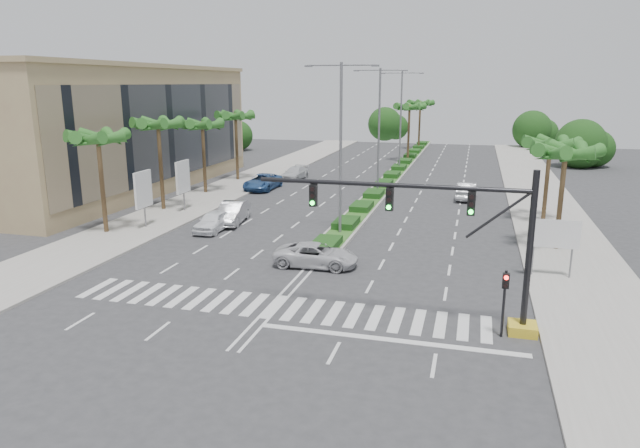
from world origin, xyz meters
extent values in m
plane|color=#333335|center=(0.00, 0.00, 0.00)|extent=(160.00, 160.00, 0.00)
cube|color=gray|center=(15.20, 20.00, 0.07)|extent=(6.00, 120.00, 0.15)
cube|color=gray|center=(-15.20, 20.00, 0.07)|extent=(6.00, 120.00, 0.15)
cube|color=gray|center=(0.00, 45.00, 0.10)|extent=(2.20, 75.00, 0.20)
cube|color=#345F20|center=(0.00, 45.00, 0.22)|extent=(1.80, 75.00, 0.04)
cube|color=tan|center=(-26.00, 26.00, 6.00)|extent=(12.00, 36.00, 12.00)
cube|color=gold|center=(11.50, 0.00, 0.23)|extent=(1.20, 1.20, 0.45)
cylinder|color=black|center=(11.50, 0.00, 3.70)|extent=(0.28, 0.28, 7.00)
cylinder|color=black|center=(5.50, 0.00, 6.30)|extent=(12.00, 0.20, 0.20)
cylinder|color=black|center=(10.10, 0.00, 5.20)|extent=(2.53, 0.12, 2.15)
cube|color=black|center=(9.00, 0.00, 5.65)|extent=(0.32, 0.24, 1.00)
cylinder|color=#19E533|center=(9.00, -0.14, 5.33)|extent=(0.20, 0.06, 0.20)
cube|color=black|center=(5.50, 0.00, 5.65)|extent=(0.32, 0.24, 1.00)
cylinder|color=#19E533|center=(5.50, -0.14, 5.33)|extent=(0.20, 0.06, 0.20)
cube|color=black|center=(2.00, 0.00, 5.65)|extent=(0.32, 0.24, 1.00)
cylinder|color=#19E533|center=(2.00, -0.14, 5.33)|extent=(0.20, 0.06, 0.20)
cylinder|color=black|center=(10.60, -0.60, 1.50)|extent=(0.12, 0.12, 3.00)
cube|color=black|center=(10.60, -0.75, 2.60)|extent=(0.28, 0.22, 0.65)
cylinder|color=red|center=(10.60, -0.88, 2.78)|extent=(0.18, 0.05, 0.18)
cylinder|color=slate|center=(12.50, 8.00, 1.40)|extent=(0.10, 0.10, 2.80)
cylinder|color=slate|center=(14.50, 8.00, 1.40)|extent=(0.10, 0.10, 2.80)
cube|color=#0C6638|center=(13.50, 8.00, 2.60)|extent=(2.60, 0.08, 1.50)
cube|color=white|center=(13.50, 7.95, 2.60)|extent=(2.70, 0.02, 1.60)
cylinder|color=slate|center=(-14.50, 12.00, 1.40)|extent=(0.12, 0.12, 2.80)
cube|color=white|center=(-14.50, 12.00, 3.00)|extent=(0.18, 2.10, 2.70)
cube|color=#D8594C|center=(-14.50, 12.00, 3.00)|extent=(0.12, 2.00, 2.60)
cylinder|color=slate|center=(-14.50, 18.00, 1.40)|extent=(0.12, 0.12, 2.80)
cube|color=white|center=(-14.50, 18.00, 3.00)|extent=(0.18, 2.10, 2.70)
cube|color=#D8594C|center=(-14.50, 18.00, 3.00)|extent=(0.12, 2.00, 2.60)
cylinder|color=brown|center=(-16.50, 10.00, 3.50)|extent=(0.32, 0.32, 7.00)
sphere|color=brown|center=(-16.50, 10.00, 6.90)|extent=(0.70, 0.70, 0.70)
cone|color=#1F6221|center=(-15.40, 10.00, 6.80)|extent=(0.90, 3.62, 1.50)
cone|color=#1F6221|center=(-15.81, 10.86, 6.80)|extent=(3.39, 2.96, 1.50)
cone|color=#1F6221|center=(-16.74, 11.07, 6.80)|extent=(3.73, 1.68, 1.50)
cone|color=#1F6221|center=(-17.49, 10.48, 6.80)|extent=(2.38, 3.65, 1.50)
cone|color=#1F6221|center=(-17.49, 9.52, 6.80)|extent=(2.38, 3.65, 1.50)
cone|color=#1F6221|center=(-16.74, 8.93, 6.80)|extent=(3.73, 1.68, 1.50)
cone|color=#1F6221|center=(-15.81, 9.14, 6.80)|extent=(3.39, 2.96, 1.50)
cylinder|color=brown|center=(-16.50, 18.00, 3.70)|extent=(0.32, 0.32, 7.40)
sphere|color=brown|center=(-16.50, 18.00, 7.30)|extent=(0.70, 0.70, 0.70)
cone|color=#1F6221|center=(-15.40, 18.00, 7.20)|extent=(0.90, 3.62, 1.50)
cone|color=#1F6221|center=(-15.81, 18.86, 7.20)|extent=(3.39, 2.96, 1.50)
cone|color=#1F6221|center=(-16.74, 19.07, 7.20)|extent=(3.73, 1.68, 1.50)
cone|color=#1F6221|center=(-17.49, 18.48, 7.20)|extent=(2.38, 3.65, 1.50)
cone|color=#1F6221|center=(-17.49, 17.52, 7.20)|extent=(2.38, 3.65, 1.50)
cone|color=#1F6221|center=(-16.74, 16.93, 7.20)|extent=(3.73, 1.68, 1.50)
cone|color=#1F6221|center=(-15.81, 17.14, 7.20)|extent=(3.39, 2.96, 1.50)
cylinder|color=brown|center=(-16.50, 26.00, 3.40)|extent=(0.32, 0.32, 6.80)
sphere|color=brown|center=(-16.50, 26.00, 6.70)|extent=(0.70, 0.70, 0.70)
cone|color=#1F6221|center=(-15.40, 26.00, 6.60)|extent=(0.90, 3.62, 1.50)
cone|color=#1F6221|center=(-15.81, 26.86, 6.60)|extent=(3.39, 2.96, 1.50)
cone|color=#1F6221|center=(-16.74, 27.07, 6.60)|extent=(3.73, 1.68, 1.50)
cone|color=#1F6221|center=(-17.49, 26.48, 6.60)|extent=(2.38, 3.65, 1.50)
cone|color=#1F6221|center=(-17.49, 25.52, 6.60)|extent=(2.38, 3.65, 1.50)
cone|color=#1F6221|center=(-16.74, 24.93, 6.60)|extent=(3.73, 1.68, 1.50)
cone|color=#1F6221|center=(-15.81, 25.14, 6.60)|extent=(3.39, 2.96, 1.50)
cylinder|color=brown|center=(-16.50, 34.00, 3.60)|extent=(0.32, 0.32, 7.20)
sphere|color=brown|center=(-16.50, 34.00, 7.10)|extent=(0.70, 0.70, 0.70)
cone|color=#1F6221|center=(-15.40, 34.00, 7.00)|extent=(0.90, 3.62, 1.50)
cone|color=#1F6221|center=(-15.81, 34.86, 7.00)|extent=(3.39, 2.96, 1.50)
cone|color=#1F6221|center=(-16.74, 35.07, 7.00)|extent=(3.73, 1.68, 1.50)
cone|color=#1F6221|center=(-17.49, 34.48, 7.00)|extent=(2.38, 3.65, 1.50)
cone|color=#1F6221|center=(-17.49, 33.52, 7.00)|extent=(2.38, 3.65, 1.50)
cone|color=#1F6221|center=(-16.74, 32.93, 7.00)|extent=(3.73, 1.68, 1.50)
cone|color=#1F6221|center=(-15.81, 33.14, 7.00)|extent=(3.39, 2.96, 1.50)
cylinder|color=brown|center=(14.50, 14.00, 3.25)|extent=(0.32, 0.32, 6.50)
sphere|color=brown|center=(14.50, 14.00, 6.40)|extent=(0.70, 0.70, 0.70)
cone|color=#1F6221|center=(15.60, 14.00, 6.30)|extent=(0.90, 3.62, 1.50)
cone|color=#1F6221|center=(15.19, 14.86, 6.30)|extent=(3.39, 2.96, 1.50)
cone|color=#1F6221|center=(14.26, 15.07, 6.30)|extent=(3.73, 1.68, 1.50)
cone|color=#1F6221|center=(13.51, 14.48, 6.30)|extent=(2.38, 3.65, 1.50)
cone|color=#1F6221|center=(13.51, 13.52, 6.30)|extent=(2.38, 3.65, 1.50)
cone|color=#1F6221|center=(14.26, 12.93, 6.30)|extent=(3.73, 1.68, 1.50)
cone|color=#1F6221|center=(15.19, 13.14, 6.30)|extent=(3.39, 2.96, 1.50)
cylinder|color=brown|center=(14.50, 22.00, 3.10)|extent=(0.32, 0.32, 6.20)
sphere|color=brown|center=(14.50, 22.00, 6.10)|extent=(0.70, 0.70, 0.70)
cone|color=#1F6221|center=(15.60, 22.00, 6.00)|extent=(0.90, 3.62, 1.50)
cone|color=#1F6221|center=(15.19, 22.86, 6.00)|extent=(3.39, 2.96, 1.50)
cone|color=#1F6221|center=(14.26, 23.07, 6.00)|extent=(3.73, 1.68, 1.50)
cone|color=#1F6221|center=(13.51, 22.48, 6.00)|extent=(2.38, 3.65, 1.50)
cone|color=#1F6221|center=(13.51, 21.52, 6.00)|extent=(2.38, 3.65, 1.50)
cone|color=#1F6221|center=(14.26, 20.93, 6.00)|extent=(3.73, 1.68, 1.50)
cone|color=#1F6221|center=(15.19, 21.14, 6.00)|extent=(3.39, 2.96, 1.50)
cylinder|color=brown|center=(0.00, 55.00, 3.75)|extent=(0.32, 0.32, 7.50)
sphere|color=brown|center=(0.00, 55.00, 7.40)|extent=(0.70, 0.70, 0.70)
cone|color=#1F6221|center=(1.10, 55.00, 7.30)|extent=(0.90, 3.62, 1.50)
cone|color=#1F6221|center=(0.69, 55.86, 7.30)|extent=(3.39, 2.96, 1.50)
cone|color=#1F6221|center=(-0.24, 56.07, 7.30)|extent=(3.73, 1.68, 1.50)
cone|color=#1F6221|center=(-0.99, 55.48, 7.30)|extent=(2.38, 3.65, 1.50)
cone|color=#1F6221|center=(-0.99, 54.52, 7.30)|extent=(2.38, 3.65, 1.50)
cone|color=#1F6221|center=(-0.24, 53.93, 7.30)|extent=(3.73, 1.68, 1.50)
cone|color=#1F6221|center=(0.69, 54.14, 7.30)|extent=(3.39, 2.96, 1.50)
cylinder|color=brown|center=(0.00, 70.00, 3.75)|extent=(0.32, 0.32, 7.50)
sphere|color=brown|center=(0.00, 70.00, 7.40)|extent=(0.70, 0.70, 0.70)
cone|color=#1F6221|center=(1.10, 70.00, 7.30)|extent=(0.90, 3.62, 1.50)
cone|color=#1F6221|center=(0.69, 70.86, 7.30)|extent=(3.39, 2.96, 1.50)
cone|color=#1F6221|center=(-0.24, 71.07, 7.30)|extent=(3.73, 1.68, 1.50)
cone|color=#1F6221|center=(-0.99, 70.48, 7.30)|extent=(2.38, 3.65, 1.50)
cone|color=#1F6221|center=(-0.99, 69.52, 7.30)|extent=(2.38, 3.65, 1.50)
cone|color=#1F6221|center=(-0.24, 68.93, 7.30)|extent=(3.73, 1.68, 1.50)
cone|color=#1F6221|center=(0.69, 69.14, 7.30)|extent=(3.39, 2.96, 1.50)
cylinder|color=slate|center=(0.00, 14.00, 6.00)|extent=(0.20, 0.20, 12.00)
cylinder|color=slate|center=(-1.20, 14.00, 11.80)|extent=(2.40, 0.10, 0.10)
cylinder|color=slate|center=(1.20, 14.00, 11.80)|extent=(2.40, 0.10, 0.10)
cube|color=slate|center=(-2.30, 14.00, 11.75)|extent=(0.50, 0.25, 0.12)
cube|color=slate|center=(2.30, 14.00, 11.75)|extent=(0.50, 0.25, 0.12)
cylinder|color=slate|center=(0.00, 30.00, 6.00)|extent=(0.20, 0.20, 12.00)
cylinder|color=slate|center=(-1.20, 30.00, 11.80)|extent=(2.40, 0.10, 0.10)
cylinder|color=slate|center=(1.20, 30.00, 11.80)|extent=(2.40, 0.10, 0.10)
cube|color=slate|center=(-2.30, 30.00, 11.75)|extent=(0.50, 0.25, 0.12)
cube|color=slate|center=(2.30, 30.00, 11.75)|extent=(0.50, 0.25, 0.12)
cylinder|color=slate|center=(0.00, 46.00, 6.00)|extent=(0.20, 0.20, 12.00)
cylinder|color=slate|center=(-1.20, 46.00, 11.80)|extent=(2.40, 0.10, 0.10)
cylinder|color=slate|center=(1.20, 46.00, 11.80)|extent=(2.40, 0.10, 0.10)
cube|color=slate|center=(-2.30, 46.00, 11.75)|extent=(0.50, 0.25, 0.12)
cube|color=slate|center=(2.30, 46.00, 11.75)|extent=(0.50, 0.25, 0.12)
imported|color=white|center=(-9.29, 12.75, 0.73)|extent=(1.75, 4.32, 1.47)
imported|color=#A6A7AB|center=(-8.95, 15.34, 0.83)|extent=(2.40, 5.21, 1.66)
imported|color=#2F5690|center=(-11.80, 29.52, 0.79)|extent=(2.72, 5.73, 1.58)
imported|color=silver|center=(-10.58, 36.45, 0.70)|extent=(2.38, 4.96, 1.39)
imported|color=silver|center=(0.27, 6.67, 0.70)|extent=(5.07, 2.46, 1.39)
imported|color=#BBBCC0|center=(8.50, 29.80, 0.81)|extent=(1.92, 4.98, 1.62)
camera|label=1|loc=(9.02, -24.56, 10.65)|focal=32.00mm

